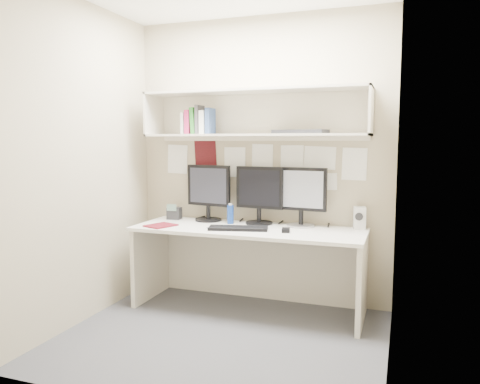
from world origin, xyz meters
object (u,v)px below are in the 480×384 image
(desk, at_px, (248,269))
(maroon_notebook, at_px, (161,225))
(speaker, at_px, (360,218))
(desk_phone, at_px, (174,213))
(monitor_center, at_px, (259,193))
(monitor_left, at_px, (209,191))
(monitor_right, at_px, (302,195))
(keyboard, at_px, (238,228))

(desk, distance_m, maroon_notebook, 0.86)
(speaker, relative_size, desk_phone, 1.27)
(monitor_center, bearing_deg, desk, -92.71)
(monitor_left, xyz_separation_m, monitor_right, (0.88, 0.00, -0.00))
(monitor_center, distance_m, monitor_right, 0.39)
(keyboard, relative_size, maroon_notebook, 2.04)
(desk, xyz_separation_m, maroon_notebook, (-0.75, -0.19, 0.37))
(monitor_left, bearing_deg, monitor_center, 9.26)
(monitor_center, xyz_separation_m, keyboard, (-0.08, -0.34, -0.27))
(monitor_right, relative_size, maroon_notebook, 2.13)
(keyboard, relative_size, speaker, 2.60)
(desk_phone, bearing_deg, monitor_right, -5.30)
(monitor_right, bearing_deg, keyboard, -138.98)
(desk, relative_size, keyboard, 4.02)
(monitor_right, bearing_deg, desk_phone, -173.16)
(monitor_left, bearing_deg, monitor_right, 9.26)
(monitor_left, bearing_deg, speaker, 10.68)
(monitor_center, relative_size, monitor_right, 1.00)
(monitor_left, height_order, maroon_notebook, monitor_left)
(monitor_left, bearing_deg, desk, -15.88)
(keyboard, bearing_deg, maroon_notebook, 172.80)
(monitor_right, bearing_deg, monitor_center, -174.56)
(speaker, bearing_deg, monitor_left, 169.21)
(maroon_notebook, xyz_separation_m, desk_phone, (-0.06, 0.38, 0.05))
(speaker, relative_size, maroon_notebook, 0.79)
(maroon_notebook, height_order, desk_phone, desk_phone)
(monitor_center, bearing_deg, desk_phone, -172.47)
(monitor_center, bearing_deg, maroon_notebook, -146.68)
(monitor_left, height_order, speaker, monitor_left)
(keyboard, bearing_deg, monitor_center, 62.50)
(monitor_center, bearing_deg, monitor_right, 5.49)
(monitor_right, bearing_deg, speaker, 9.38)
(monitor_right, bearing_deg, desk, -146.86)
(maroon_notebook, bearing_deg, monitor_left, 76.17)
(monitor_center, height_order, monitor_right, same)
(desk, relative_size, monitor_center, 3.86)
(monitor_center, relative_size, keyboard, 1.04)
(desk, bearing_deg, monitor_center, 81.80)
(speaker, bearing_deg, desk, -176.71)
(speaker, xyz_separation_m, maroon_notebook, (-1.66, -0.45, -0.09))
(monitor_left, relative_size, speaker, 2.74)
(monitor_right, height_order, speaker, monitor_right)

